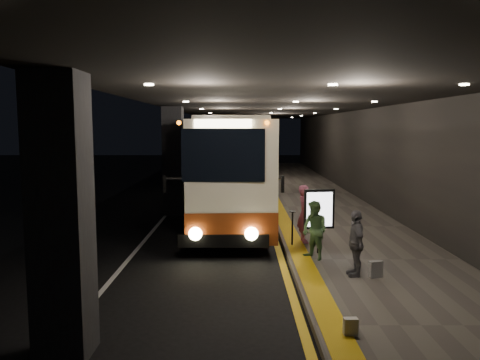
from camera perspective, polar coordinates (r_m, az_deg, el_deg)
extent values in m
plane|color=black|center=(15.50, -4.57, -6.90)|extent=(90.00, 90.00, 0.00)
cube|color=silver|center=(20.57, -8.46, -3.60)|extent=(0.12, 50.00, 0.01)
cube|color=gold|center=(20.38, 3.18, -3.64)|extent=(0.18, 50.00, 0.01)
cube|color=#514C44|center=(20.63, 9.87, -3.40)|extent=(4.50, 50.00, 0.15)
cube|color=gold|center=(20.38, 4.59, -3.22)|extent=(0.50, 50.00, 0.01)
cube|color=black|center=(20.85, 16.15, 4.63)|extent=(0.10, 50.00, 6.00)
cube|color=black|center=(7.67, -20.95, -4.29)|extent=(0.80, 0.80, 4.40)
cube|color=black|center=(19.28, -8.12, 2.30)|extent=(0.80, 0.80, 4.40)
cube|color=black|center=(31.18, -5.00, 3.91)|extent=(0.80, 0.80, 4.40)
cube|color=black|center=(20.10, 3.70, 9.37)|extent=(9.00, 50.00, 0.40)
cube|color=beige|center=(18.30, -1.37, 1.82)|extent=(2.93, 12.05, 3.39)
cube|color=#893C14|center=(18.44, -1.36, -2.05)|extent=(2.95, 12.07, 0.90)
cube|color=black|center=(12.25, -2.08, 3.03)|extent=(2.19, 0.14, 1.40)
cube|color=black|center=(12.67, -2.02, -7.36)|extent=(2.45, 0.34, 0.35)
cylinder|color=black|center=(14.85, -6.08, -5.53)|extent=(0.28, 1.00, 1.00)
cylinder|color=black|center=(14.78, 2.67, -5.56)|extent=(0.28, 1.00, 1.00)
cylinder|color=black|center=(22.49, -3.98, -1.42)|extent=(0.28, 1.00, 1.00)
cylinder|color=black|center=(22.44, 1.77, -1.42)|extent=(0.28, 1.00, 1.00)
sphere|color=#FFEAA5|center=(12.59, -5.46, -6.54)|extent=(0.36, 0.36, 0.36)
sphere|color=#FFEAA5|center=(12.54, 1.40, -6.57)|extent=(0.36, 0.36, 0.36)
cube|color=#FFF2BF|center=(12.22, -2.09, 6.90)|extent=(1.50, 0.10, 0.22)
cube|color=beige|center=(33.83, -0.10, 4.19)|extent=(3.08, 12.86, 3.62)
cube|color=#893C14|center=(33.91, -0.10, 1.94)|extent=(3.10, 12.88, 0.96)
cube|color=black|center=(27.39, -0.14, 5.33)|extent=(2.34, 0.14, 1.49)
cube|color=black|center=(27.63, -0.14, 0.25)|extent=(2.62, 0.34, 0.37)
cylinder|color=black|center=(29.94, -2.44, 0.62)|extent=(0.30, 1.06, 1.06)
cylinder|color=black|center=(29.93, 2.20, 0.62)|extent=(0.30, 1.06, 1.06)
cylinder|color=black|center=(38.21, -1.90, 1.89)|extent=(0.30, 1.06, 1.06)
cylinder|color=black|center=(38.20, 1.74, 1.89)|extent=(0.30, 1.06, 1.06)
imported|color=#B25376|center=(14.08, 7.87, -4.09)|extent=(0.47, 0.67, 1.72)
imported|color=#416538|center=(12.34, 9.10, -6.08)|extent=(0.81, 0.87, 1.53)
imported|color=#4D4B50|center=(11.18, 13.92, -7.46)|extent=(0.46, 0.90, 1.54)
cube|color=black|center=(11.31, 16.19, -10.41)|extent=(0.34, 0.23, 0.38)
cube|color=#B0ACA5|center=(8.30, 13.33, -17.00)|extent=(0.24, 0.14, 0.29)
cylinder|color=black|center=(13.04, 9.55, -7.31)|extent=(0.08, 0.08, 0.68)
cube|color=black|center=(12.86, 9.63, -3.50)|extent=(0.84, 0.20, 1.07)
cube|color=white|center=(12.80, 9.67, -3.55)|extent=(0.70, 0.11, 0.93)
cylinder|color=black|center=(13.74, 6.39, -5.87)|extent=(0.05, 0.05, 1.00)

